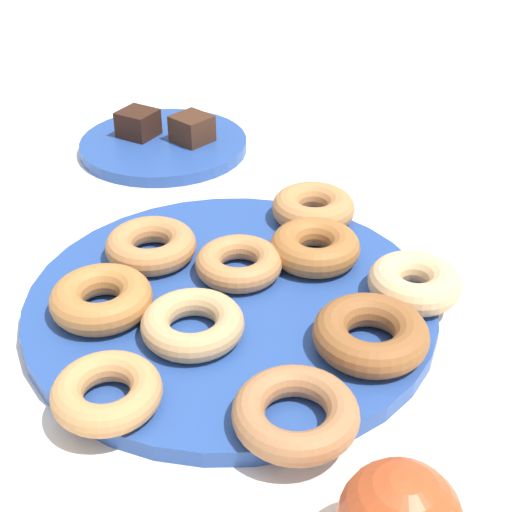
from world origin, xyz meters
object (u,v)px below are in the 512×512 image
donut_0 (151,245)px  cake_plate (164,145)px  donut_plate (231,303)px  brownie_far (192,129)px  donut_4 (315,247)px  donut_1 (101,299)px  brownie_near (138,123)px  donut_2 (107,392)px  donut_3 (193,324)px  donut_7 (313,208)px  donut_8 (371,334)px  donut_6 (414,283)px  donut_9 (239,263)px  donut_5 (296,413)px

donut_0 → cake_plate: 0.28m
donut_plate → brownie_far: size_ratio=8.29×
donut_4 → donut_plate: bearing=-93.8°
donut_1 → cake_plate: 0.37m
cake_plate → brownie_near: brownie_near is taller
donut_4 → brownie_far: (-0.30, 0.08, 0.00)m
donut_2 → donut_3: (-0.02, 0.10, 0.00)m
donut_plate → donut_7: donut_7 is taller
donut_8 → cake_plate: bearing=166.5°
donut_7 → donut_8: same height
donut_4 → donut_8: same height
donut_plate → donut_4: size_ratio=4.25×
donut_6 → brownie_near: brownie_near is taller
donut_plate → brownie_far: 0.35m
donut_0 → donut_1: bearing=-60.8°
donut_plate → donut_9: donut_9 is taller
donut_7 → donut_9: 0.13m
donut_7 → donut_1: bearing=-91.2°
donut_plate → cake_plate: size_ratio=1.71×
donut_2 → cake_plate: bearing=140.6°
donut_0 → donut_3: size_ratio=1.02×
donut_2 → donut_8: donut_8 is taller
donut_7 → cake_plate: bearing=-179.7°
donut_0 → donut_5: 0.26m
donut_plate → donut_4: bearing=86.2°
donut_5 → donut_4: bearing=131.9°
donut_7 → donut_5: bearing=-46.8°
donut_4 → brownie_near: 0.36m
donut_3 → donut_7: size_ratio=1.00×
brownie_near → donut_2: bearing=-35.6°
donut_3 → donut_5: 0.13m
donut_0 → donut_3: bearing=-18.5°
donut_8 → brownie_near: size_ratio=2.13×
donut_1 → donut_9: 0.13m
donut_4 → donut_6: 0.10m
donut_1 → donut_3: 0.09m
donut_0 → donut_2: size_ratio=1.07×
donut_6 → cake_plate: donut_6 is taller
donut_8 → donut_9: size_ratio=1.16×
donut_2 → brownie_far: (-0.34, 0.33, 0.00)m
donut_2 → donut_plate: bearing=106.9°
cake_plate → brownie_far: (0.03, 0.03, 0.02)m
donut_4 → brownie_near: size_ratio=1.95×
donut_2 → cake_plate: donut_2 is taller
donut_1 → donut_6: (0.16, 0.22, 0.00)m
donut_plate → donut_1: 0.11m
donut_0 → brownie_near: (-0.26, 0.15, 0.00)m
cake_plate → donut_7: bearing=0.3°
donut_2 → donut_3: same height
donut_0 → donut_4: donut_4 is taller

